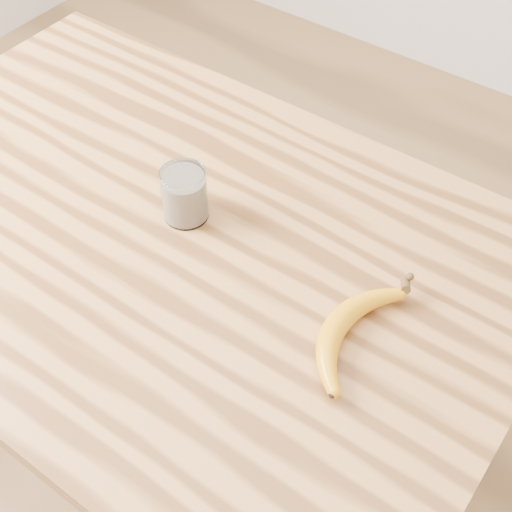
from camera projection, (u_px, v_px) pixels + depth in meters
The scene contains 3 objects.
table at pixel (167, 280), 1.25m from camera, with size 1.20×0.80×0.90m.
smoothie_glass at pixel (185, 195), 1.14m from camera, with size 0.07×0.07×0.09m.
banana at pixel (337, 324), 1.01m from camera, with size 0.11×0.29×0.04m, color orange, non-canonical shape.
Camera 1 is at (0.60, -0.55, 1.73)m, focal length 50.00 mm.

